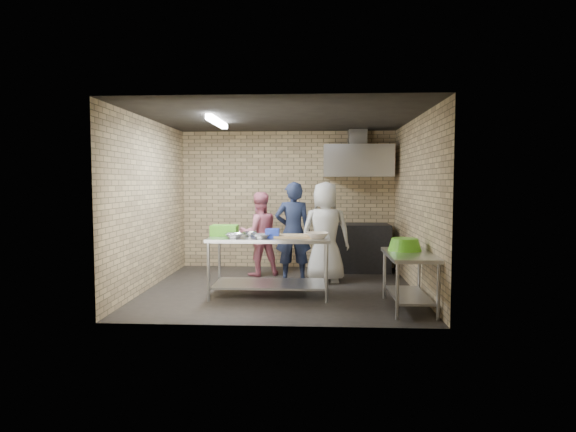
% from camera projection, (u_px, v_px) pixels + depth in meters
% --- Properties ---
extents(floor, '(4.20, 4.20, 0.00)m').
position_uv_depth(floor, '(281.00, 289.00, 7.70)').
color(floor, black).
rests_on(floor, ground).
extents(ceiling, '(4.20, 4.20, 0.00)m').
position_uv_depth(ceiling, '(281.00, 118.00, 7.52)').
color(ceiling, black).
rests_on(ceiling, ground).
extents(back_wall, '(4.20, 0.06, 2.70)m').
position_uv_depth(back_wall, '(288.00, 200.00, 9.60)').
color(back_wall, tan).
rests_on(back_wall, ground).
extents(front_wall, '(4.20, 0.06, 2.70)m').
position_uv_depth(front_wall, '(269.00, 212.00, 5.62)').
color(front_wall, tan).
rests_on(front_wall, ground).
extents(left_wall, '(0.06, 4.00, 2.70)m').
position_uv_depth(left_wall, '(150.00, 204.00, 7.72)').
color(left_wall, tan).
rests_on(left_wall, ground).
extents(right_wall, '(0.06, 4.00, 2.70)m').
position_uv_depth(right_wall, '(416.00, 205.00, 7.50)').
color(right_wall, tan).
rests_on(right_wall, ground).
extents(prep_table, '(1.78, 0.89, 0.89)m').
position_uv_depth(prep_table, '(270.00, 266.00, 7.21)').
color(prep_table, '#AEB0B5').
rests_on(prep_table, floor).
extents(side_counter, '(0.60, 1.20, 0.75)m').
position_uv_depth(side_counter, '(409.00, 281.00, 6.48)').
color(side_counter, silver).
rests_on(side_counter, floor).
extents(stove, '(1.20, 0.70, 0.90)m').
position_uv_depth(stove, '(357.00, 247.00, 9.24)').
color(stove, black).
rests_on(stove, floor).
extents(range_hood, '(1.30, 0.60, 0.60)m').
position_uv_depth(range_hood, '(358.00, 161.00, 9.18)').
color(range_hood, silver).
rests_on(range_hood, back_wall).
extents(hood_duct, '(0.35, 0.30, 0.30)m').
position_uv_depth(hood_duct, '(358.00, 138.00, 9.30)').
color(hood_duct, '#A5A8AD').
rests_on(hood_duct, back_wall).
extents(wall_shelf, '(0.80, 0.20, 0.04)m').
position_uv_depth(wall_shelf, '(373.00, 171.00, 9.36)').
color(wall_shelf, '#3F2B19').
rests_on(wall_shelf, back_wall).
extents(fluorescent_fixture, '(0.10, 1.25, 0.08)m').
position_uv_depth(fluorescent_fixture, '(217.00, 122.00, 7.57)').
color(fluorescent_fixture, white).
rests_on(fluorescent_fixture, ceiling).
extents(green_crate, '(0.39, 0.30, 0.16)m').
position_uv_depth(green_crate, '(224.00, 230.00, 7.33)').
color(green_crate, '#4BB721').
rests_on(green_crate, prep_table).
extents(blue_tub, '(0.20, 0.20, 0.13)m').
position_uv_depth(blue_tub, '(272.00, 233.00, 7.07)').
color(blue_tub, '#1A35C8').
rests_on(blue_tub, prep_table).
extents(cutting_board, '(0.54, 0.41, 0.03)m').
position_uv_depth(cutting_board, '(293.00, 236.00, 7.14)').
color(cutting_board, tan).
rests_on(cutting_board, prep_table).
extents(mixing_bowl_a, '(0.31, 0.31, 0.07)m').
position_uv_depth(mixing_bowl_a, '(234.00, 236.00, 7.00)').
color(mixing_bowl_a, silver).
rests_on(mixing_bowl_a, prep_table).
extents(mixing_bowl_b, '(0.24, 0.24, 0.07)m').
position_uv_depth(mixing_bowl_b, '(250.00, 234.00, 7.24)').
color(mixing_bowl_b, '#BABCC1').
rests_on(mixing_bowl_b, prep_table).
extents(mixing_bowl_c, '(0.29, 0.29, 0.06)m').
position_uv_depth(mixing_bowl_c, '(261.00, 236.00, 6.96)').
color(mixing_bowl_c, silver).
rests_on(mixing_bowl_c, prep_table).
extents(ceramic_bowl, '(0.39, 0.39, 0.08)m').
position_uv_depth(ceramic_bowl, '(317.00, 235.00, 6.99)').
color(ceramic_bowl, beige).
rests_on(ceramic_bowl, prep_table).
extents(green_basin, '(0.46, 0.46, 0.17)m').
position_uv_depth(green_basin, '(405.00, 244.00, 6.70)').
color(green_basin, '#59C626').
rests_on(green_basin, side_counter).
extents(bottle_red, '(0.07, 0.07, 0.18)m').
position_uv_depth(bottle_red, '(360.00, 165.00, 9.37)').
color(bottle_red, '#B22619').
rests_on(bottle_red, wall_shelf).
extents(bottle_green, '(0.06, 0.06, 0.15)m').
position_uv_depth(bottle_green, '(380.00, 166.00, 9.35)').
color(bottle_green, green).
rests_on(bottle_green, wall_shelf).
extents(man_navy, '(0.66, 0.47, 1.70)m').
position_uv_depth(man_navy, '(293.00, 232.00, 8.30)').
color(man_navy, '#141C34').
rests_on(man_navy, floor).
extents(woman_pink, '(0.90, 0.81, 1.52)m').
position_uv_depth(woman_pink, '(259.00, 234.00, 8.78)').
color(woman_pink, pink).
rests_on(woman_pink, floor).
extents(woman_white, '(0.86, 0.59, 1.71)m').
position_uv_depth(woman_white, '(325.00, 232.00, 8.18)').
color(woman_white, silver).
rests_on(woman_white, floor).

